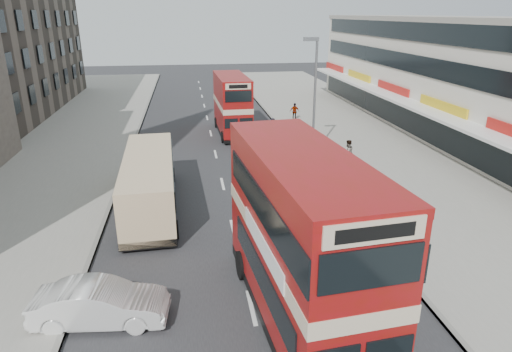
{
  "coord_description": "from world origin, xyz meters",
  "views": [
    {
      "loc": [
        -1.83,
        -10.8,
        9.58
      ],
      "look_at": [
        1.01,
        7.48,
        2.81
      ],
      "focal_mm": 31.36,
      "sensor_mm": 36.0,
      "label": 1
    }
  ],
  "objects_px": {
    "bus_second": "(232,105)",
    "car_left_front": "(100,304)",
    "car_right_a": "(287,152)",
    "car_right_b": "(280,138)",
    "pedestrian_far": "(294,111)",
    "pedestrian_near": "(348,153)",
    "coach": "(149,181)",
    "bus_main": "(302,240)",
    "cyclist": "(273,135)",
    "street_lamp": "(314,90)"
  },
  "relations": [
    {
      "from": "bus_main",
      "to": "coach",
      "type": "relative_size",
      "value": 1.04
    },
    {
      "from": "bus_main",
      "to": "bus_second",
      "type": "relative_size",
      "value": 1.19
    },
    {
      "from": "car_right_b",
      "to": "pedestrian_near",
      "type": "height_order",
      "value": "pedestrian_near"
    },
    {
      "from": "pedestrian_near",
      "to": "coach",
      "type": "bearing_deg",
      "value": -0.4
    },
    {
      "from": "coach",
      "to": "pedestrian_near",
      "type": "distance_m",
      "value": 13.12
    },
    {
      "from": "car_right_a",
      "to": "pedestrian_near",
      "type": "relative_size",
      "value": 2.31
    },
    {
      "from": "bus_second",
      "to": "pedestrian_near",
      "type": "xyz_separation_m",
      "value": [
        6.49,
        -9.92,
        -1.43
      ]
    },
    {
      "from": "coach",
      "to": "cyclist",
      "type": "height_order",
      "value": "coach"
    },
    {
      "from": "bus_main",
      "to": "car_left_front",
      "type": "bearing_deg",
      "value": -11.83
    },
    {
      "from": "cyclist",
      "to": "car_right_b",
      "type": "bearing_deg",
      "value": -55.89
    },
    {
      "from": "car_left_front",
      "to": "car_right_b",
      "type": "distance_m",
      "value": 21.63
    },
    {
      "from": "bus_second",
      "to": "car_right_a",
      "type": "bearing_deg",
      "value": 109.3
    },
    {
      "from": "bus_second",
      "to": "car_right_a",
      "type": "xyz_separation_m",
      "value": [
        2.97,
        -7.66,
        -1.87
      ]
    },
    {
      "from": "bus_main",
      "to": "car_left_front",
      "type": "relative_size",
      "value": 2.34
    },
    {
      "from": "car_left_front",
      "to": "car_right_b",
      "type": "bearing_deg",
      "value": -21.44
    },
    {
      "from": "coach",
      "to": "pedestrian_far",
      "type": "bearing_deg",
      "value": 54.4
    },
    {
      "from": "car_left_front",
      "to": "pedestrian_near",
      "type": "bearing_deg",
      "value": -38.14
    },
    {
      "from": "car_left_front",
      "to": "pedestrian_far",
      "type": "relative_size",
      "value": 2.77
    },
    {
      "from": "street_lamp",
      "to": "car_left_front",
      "type": "height_order",
      "value": "street_lamp"
    },
    {
      "from": "bus_main",
      "to": "cyclist",
      "type": "bearing_deg",
      "value": -103.57
    },
    {
      "from": "pedestrian_near",
      "to": "cyclist",
      "type": "height_order",
      "value": "cyclist"
    },
    {
      "from": "car_right_b",
      "to": "car_right_a",
      "type": "bearing_deg",
      "value": -7.4
    },
    {
      "from": "bus_second",
      "to": "pedestrian_far",
      "type": "xyz_separation_m",
      "value": [
        6.17,
        3.62,
        -1.52
      ]
    },
    {
      "from": "bus_main",
      "to": "pedestrian_far",
      "type": "relative_size",
      "value": 6.48
    },
    {
      "from": "coach",
      "to": "pedestrian_far",
      "type": "distance_m",
      "value": 21.74
    },
    {
      "from": "pedestrian_far",
      "to": "cyclist",
      "type": "xyz_separation_m",
      "value": [
        -3.45,
        -7.41,
        -0.21
      ]
    },
    {
      "from": "coach",
      "to": "car_right_a",
      "type": "xyz_separation_m",
      "value": [
        8.75,
        6.88,
        -0.92
      ]
    },
    {
      "from": "bus_second",
      "to": "cyclist",
      "type": "distance_m",
      "value": 4.98
    },
    {
      "from": "coach",
      "to": "car_left_front",
      "type": "xyz_separation_m",
      "value": [
        -1.01,
        -9.12,
        -0.79
      ]
    },
    {
      "from": "pedestrian_far",
      "to": "cyclist",
      "type": "distance_m",
      "value": 8.17
    },
    {
      "from": "street_lamp",
      "to": "pedestrian_near",
      "type": "relative_size",
      "value": 4.66
    },
    {
      "from": "bus_main",
      "to": "coach",
      "type": "bearing_deg",
      "value": -66.28
    },
    {
      "from": "street_lamp",
      "to": "pedestrian_far",
      "type": "distance_m",
      "value": 12.01
    },
    {
      "from": "car_left_front",
      "to": "car_right_a",
      "type": "height_order",
      "value": "car_left_front"
    },
    {
      "from": "bus_main",
      "to": "car_right_a",
      "type": "bearing_deg",
      "value": -106.27
    },
    {
      "from": "car_left_front",
      "to": "cyclist",
      "type": "bearing_deg",
      "value": -19.68
    },
    {
      "from": "street_lamp",
      "to": "pedestrian_near",
      "type": "height_order",
      "value": "street_lamp"
    },
    {
      "from": "street_lamp",
      "to": "pedestrian_near",
      "type": "distance_m",
      "value": 4.75
    },
    {
      "from": "car_right_b",
      "to": "coach",
      "type": "bearing_deg",
      "value": -45.67
    },
    {
      "from": "car_right_a",
      "to": "cyclist",
      "type": "bearing_deg",
      "value": 179.21
    },
    {
      "from": "car_right_a",
      "to": "cyclist",
      "type": "distance_m",
      "value": 3.88
    },
    {
      "from": "street_lamp",
      "to": "coach",
      "type": "distance_m",
      "value": 12.95
    },
    {
      "from": "street_lamp",
      "to": "coach",
      "type": "relative_size",
      "value": 0.84
    },
    {
      "from": "bus_main",
      "to": "pedestrian_far",
      "type": "height_order",
      "value": "bus_main"
    },
    {
      "from": "cyclist",
      "to": "car_right_a",
      "type": "bearing_deg",
      "value": -85.21
    },
    {
      "from": "street_lamp",
      "to": "car_right_b",
      "type": "height_order",
      "value": "street_lamp"
    },
    {
      "from": "bus_second",
      "to": "car_left_front",
      "type": "distance_m",
      "value": 24.67
    },
    {
      "from": "coach",
      "to": "car_right_b",
      "type": "height_order",
      "value": "coach"
    },
    {
      "from": "bus_main",
      "to": "cyclist",
      "type": "xyz_separation_m",
      "value": [
        3.07,
        20.63,
        -2.19
      ]
    },
    {
      "from": "bus_second",
      "to": "car_left_front",
      "type": "height_order",
      "value": "bus_second"
    }
  ]
}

